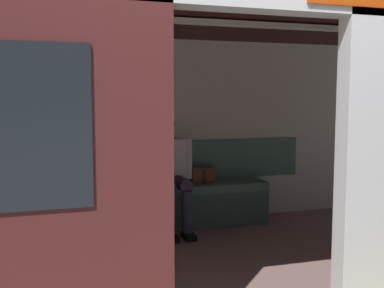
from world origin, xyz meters
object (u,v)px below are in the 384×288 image
object	(u,v)px
bench_seat	(160,196)
handbag	(202,175)
grab_pole_door	(159,160)
train_car	(183,90)
book	(138,184)
person_seated	(169,166)

from	to	relation	value
bench_seat	handbag	size ratio (longest dim) A/B	9.25
grab_pole_door	bench_seat	bearing A→B (deg)	-102.98
train_car	book	distance (m)	1.57
bench_seat	book	size ratio (longest dim) A/B	10.94
person_seated	handbag	xyz separation A→B (m)	(-0.41, -0.12, -0.13)
train_car	bench_seat	bearing A→B (deg)	-93.26
train_car	grab_pole_door	distance (m)	0.98
bench_seat	person_seated	bearing A→B (deg)	149.40
bench_seat	handbag	xyz separation A→B (m)	(-0.49, -0.06, 0.20)
book	person_seated	bearing A→B (deg)	125.88
person_seated	grab_pole_door	bearing A→B (deg)	74.15
train_car	bench_seat	distance (m)	1.58
person_seated	grab_pole_door	distance (m)	1.96
person_seated	grab_pole_door	world-z (taller)	grab_pole_door
bench_seat	train_car	bearing A→B (deg)	86.74
handbag	grab_pole_door	xyz separation A→B (m)	(0.93, 1.97, 0.46)
train_car	person_seated	size ratio (longest dim) A/B	5.30
bench_seat	handbag	world-z (taller)	handbag
train_car	bench_seat	xyz separation A→B (m)	(-0.06, -1.13, -1.11)
bench_seat	book	world-z (taller)	book
person_seated	handbag	world-z (taller)	person_seated
person_seated	handbag	bearing A→B (deg)	-164.20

